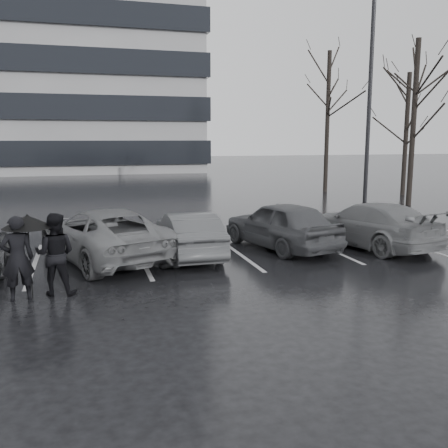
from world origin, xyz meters
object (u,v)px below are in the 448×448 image
car_main (281,225)px  pedestrian_left (18,258)px  pedestrian_right (55,254)px  tree_north (327,123)px  car_west_b (104,234)px  car_east (370,225)px  car_west_a (189,234)px  tree_ne (406,135)px  lamp_post (369,111)px  tree_east (413,124)px

car_main → pedestrian_left: (-7.07, -3.13, 0.16)m
pedestrian_right → car_main: bearing=-142.5°
pedestrian_right → tree_north: 23.40m
pedestrian_left → car_main: bearing=-167.0°
car_west_b → pedestrian_right: 3.11m
car_east → car_west_a: bearing=-15.6°
car_west_a → tree_ne: (15.36, 11.75, 2.87)m
car_main → lamp_post: lamp_post is taller
car_west_a → car_west_b: size_ratio=0.75×
car_east → lamp_post: lamp_post is taller
car_east → tree_east: 11.30m
tree_east → car_west_b: bearing=-153.7°
car_west_b → car_east: car_west_b is taller
car_east → pedestrian_left: pedestrian_left is taller
car_main → tree_ne: (12.46, 11.49, 2.77)m
car_west_b → lamp_post: lamp_post is taller
pedestrian_left → pedestrian_right: pedestrian_left is taller
car_west_b → tree_north: (14.18, 14.49, 3.54)m
pedestrian_left → lamp_post: size_ratio=0.18×
car_west_b → tree_ne: bearing=-166.0°
car_main → car_west_b: size_ratio=0.84×
car_east → lamp_post: 7.03m
lamp_post → pedestrian_left: bearing=-148.7°
car_east → pedestrian_right: bearing=1.8°
car_east → tree_north: 16.64m
pedestrian_right → car_west_b: bearing=-98.3°
car_west_a → tree_east: 15.38m
car_east → tree_east: (7.25, 8.01, 3.31)m
pedestrian_left → tree_north: 24.05m
pedestrian_right → lamp_post: bearing=-135.0°
pedestrian_right → car_west_a: bearing=-129.6°
car_west_a → tree_north: size_ratio=0.45×
pedestrian_left → tree_east: size_ratio=0.22×
car_main → pedestrian_left: 7.73m
car_main → tree_ne: bearing=-151.8°
car_east → lamp_post: bearing=-133.0°
pedestrian_right → tree_east: (16.30, 10.38, 3.12)m
car_main → car_west_b: (-5.22, -0.00, -0.02)m
pedestrian_right → lamp_post: size_ratio=0.18×
car_main → pedestrian_left: size_ratio=2.41×
lamp_post → tree_ne: size_ratio=1.37×
car_main → pedestrian_right: size_ratio=2.43×
pedestrian_right → lamp_post: 14.64m
car_west_a → pedestrian_left: 5.06m
car_west_b → pedestrian_left: bearing=40.4°
tree_east → car_main: bearing=-143.0°
car_main → pedestrian_left: bearing=9.4°
car_main → lamp_post: 8.22m
pedestrian_left → car_east: bearing=-176.0°
pedestrian_left → tree_ne: 24.53m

